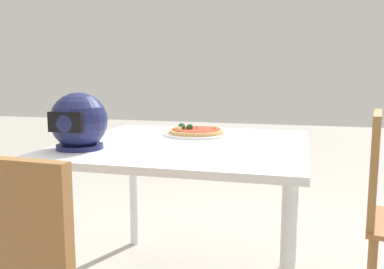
{
  "coord_description": "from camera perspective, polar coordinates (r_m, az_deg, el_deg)",
  "views": [
    {
      "loc": [
        -0.51,
        1.82,
        1.05
      ],
      "look_at": [
        0.01,
        -0.11,
        0.76
      ],
      "focal_mm": 38.82,
      "sensor_mm": 36.0,
      "label": 1
    }
  ],
  "objects": [
    {
      "name": "pizza_plate",
      "position": [
        2.13,
        0.58,
        0.06
      ],
      "size": [
        0.33,
        0.33,
        0.01
      ],
      "primitive_type": "cylinder",
      "color": "white",
      "rests_on": "dining_table"
    },
    {
      "name": "pizza",
      "position": [
        2.13,
        0.45,
        0.53
      ],
      "size": [
        0.28,
        0.28,
        0.05
      ],
      "color": "tan",
      "rests_on": "pizza_plate"
    },
    {
      "name": "motorcycle_helmet",
      "position": [
        1.79,
        -15.29,
        1.63
      ],
      "size": [
        0.24,
        0.24,
        0.24
      ],
      "color": "#191E4C",
      "rests_on": "dining_table"
    },
    {
      "name": "dining_table",
      "position": [
        1.93,
        -0.65,
        -3.35
      ],
      "size": [
        1.08,
        1.08,
        0.74
      ],
      "color": "white",
      "rests_on": "ground"
    }
  ]
}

